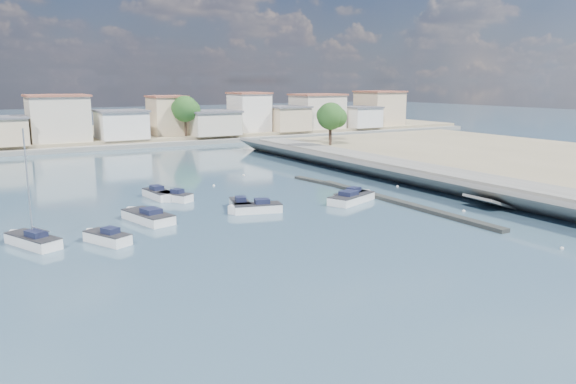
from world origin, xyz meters
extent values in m
plane|color=#315163|center=(0.00, 40.00, 0.00)|extent=(400.00, 400.00, 0.00)
cube|color=slate|center=(18.50, 13.00, 0.90)|extent=(5.00, 90.00, 1.80)
cube|color=slate|center=(14.15, 13.00, 0.90)|extent=(4.17, 90.00, 2.86)
cube|color=slate|center=(14.00, 4.00, 0.40)|extent=(5.31, 3.50, 1.94)
cube|color=black|center=(7.00, 10.00, 0.17)|extent=(1.00, 26.00, 0.35)
cube|color=black|center=(6.50, 24.00, 0.15)|extent=(2.00, 8.05, 0.30)
cube|color=gray|center=(0.00, 92.00, 0.70)|extent=(160.00, 40.00, 1.40)
cube|color=slate|center=(0.00, 71.00, 0.40)|extent=(160.00, 2.50, 0.80)
cube|color=beige|center=(-24.00, 75.00, 3.65)|extent=(7.00, 8.00, 4.50)
cube|color=#595960|center=(-24.00, 75.00, 6.08)|extent=(7.42, 8.48, 0.35)
cube|color=beige|center=(-15.00, 77.00, 5.40)|extent=(10.00, 9.00, 8.00)
cube|color=#99513D|center=(-15.00, 77.00, 9.58)|extent=(10.60, 9.54, 0.35)
cube|color=white|center=(-4.00, 76.00, 3.90)|extent=(8.50, 8.50, 5.00)
cube|color=#595960|center=(-4.00, 76.00, 6.58)|extent=(9.01, 9.01, 0.35)
cube|color=beige|center=(6.00, 79.00, 5.15)|extent=(6.50, 7.50, 7.50)
cube|color=#99513D|center=(6.00, 79.00, 9.08)|extent=(6.89, 7.95, 0.35)
cube|color=beige|center=(14.00, 75.00, 3.65)|extent=(9.50, 9.00, 4.50)
cube|color=#595960|center=(14.00, 75.00, 6.08)|extent=(10.07, 9.54, 0.35)
cube|color=white|center=(24.00, 78.00, 5.40)|extent=(7.00, 8.00, 8.00)
cube|color=#99513D|center=(24.00, 78.00, 9.58)|extent=(7.42, 8.48, 0.35)
cube|color=beige|center=(32.00, 76.00, 3.90)|extent=(8.00, 9.00, 5.00)
cube|color=#595960|center=(32.00, 76.00, 6.58)|extent=(8.48, 9.54, 0.35)
cube|color=beige|center=(41.00, 77.00, 5.15)|extent=(10.50, 8.50, 7.50)
cube|color=#99513D|center=(41.00, 77.00, 9.08)|extent=(11.13, 9.01, 0.35)
cube|color=white|center=(52.00, 75.00, 3.65)|extent=(7.50, 7.50, 4.50)
cube|color=#595960|center=(52.00, 75.00, 6.08)|extent=(7.95, 7.95, 0.35)
cube|color=beige|center=(60.00, 78.00, 5.40)|extent=(9.00, 9.50, 8.00)
cube|color=#99513D|center=(60.00, 78.00, 9.58)|extent=(9.54, 10.07, 0.35)
cylinder|color=#38281E|center=(-12.00, 78.00, 2.86)|extent=(0.44, 0.44, 2.93)
sphere|color=#1E4918|center=(-12.00, 78.00, 5.75)|extent=(4.16, 4.16, 4.16)
sphere|color=#1E4918|center=(-11.22, 77.48, 5.56)|extent=(3.12, 3.12, 3.12)
sphere|color=#1E4918|center=(-12.65, 78.39, 5.88)|extent=(2.86, 2.86, 2.86)
cylinder|color=#38281E|center=(8.00, 74.00, 3.20)|extent=(0.44, 0.44, 3.60)
sphere|color=#1E4918|center=(8.00, 74.00, 6.76)|extent=(5.12, 5.12, 5.12)
sphere|color=#1E4918|center=(8.96, 73.36, 6.52)|extent=(3.84, 3.84, 3.84)
sphere|color=#1E4918|center=(7.20, 74.48, 6.92)|extent=(3.52, 3.52, 3.52)
cylinder|color=#38281E|center=(24.00, 77.00, 2.97)|extent=(0.44, 0.44, 3.15)
sphere|color=#1E4918|center=(24.00, 77.00, 6.09)|extent=(4.48, 4.48, 4.48)
sphere|color=#1E4918|center=(24.84, 76.44, 5.88)|extent=(3.36, 3.36, 3.36)
sphere|color=#1E4918|center=(23.30, 77.42, 6.23)|extent=(3.08, 3.08, 3.08)
cylinder|color=#38281E|center=(40.00, 76.00, 2.75)|extent=(0.44, 0.44, 2.70)
sphere|color=#1E4918|center=(40.00, 76.00, 5.42)|extent=(3.84, 3.84, 3.84)
sphere|color=#1E4918|center=(40.72, 75.52, 5.24)|extent=(2.88, 2.88, 2.88)
sphere|color=#1E4918|center=(39.40, 76.36, 5.54)|extent=(2.64, 2.64, 2.64)
cylinder|color=#38281E|center=(22.00, 44.00, 3.38)|extent=(0.44, 0.44, 3.15)
sphere|color=#1E4918|center=(22.00, 44.00, 6.49)|extent=(4.48, 4.48, 4.48)
sphere|color=#1E4918|center=(22.84, 43.44, 6.28)|extent=(3.36, 3.36, 3.36)
sphere|color=#1E4918|center=(21.30, 44.42, 6.63)|extent=(3.08, 3.08, 3.08)
cylinder|color=#38281E|center=(26.00, 50.00, 3.26)|extent=(0.44, 0.44, 2.93)
sphere|color=#1E4918|center=(26.00, 50.00, 6.15)|extent=(4.16, 4.16, 4.16)
sphere|color=#1E4918|center=(26.78, 49.48, 5.96)|extent=(3.12, 3.12, 3.12)
sphere|color=#1E4918|center=(25.35, 50.39, 6.29)|extent=(2.86, 2.86, 2.86)
cube|color=white|center=(-21.55, 10.46, 0.30)|extent=(3.08, 4.21, 1.00)
cube|color=white|center=(-22.28, 11.99, 0.30)|extent=(1.39, 1.39, 1.00)
cube|color=#262628|center=(-21.55, 10.46, 0.80)|extent=(3.11, 4.23, 0.08)
cube|color=#1A1F3A|center=(-21.38, 10.11, 1.04)|extent=(1.37, 1.48, 0.48)
cube|color=white|center=(-7.81, 15.92, 0.30)|extent=(2.54, 4.12, 1.00)
cube|color=white|center=(-7.37, 17.50, 0.30)|extent=(1.50, 1.50, 1.00)
cube|color=#262628|center=(-7.81, 15.92, 0.80)|extent=(2.57, 4.13, 0.08)
cube|color=#1A1F3A|center=(-7.91, 15.55, 1.04)|extent=(1.24, 1.37, 0.48)
cube|color=white|center=(-7.03, 13.79, 0.30)|extent=(4.78, 2.84, 1.00)
cube|color=white|center=(-8.89, 14.30, 0.30)|extent=(1.65, 1.65, 1.00)
cube|color=#262628|center=(-7.03, 13.79, 0.80)|extent=(4.79, 2.87, 0.08)
cube|color=#1A1F3A|center=(-6.59, 13.67, 1.04)|extent=(1.58, 1.38, 0.48)
cube|color=white|center=(4.00, 13.87, 0.30)|extent=(4.41, 2.89, 1.00)
cube|color=white|center=(2.35, 13.31, 0.30)|extent=(1.59, 1.59, 1.00)
cube|color=#262628|center=(4.00, 13.87, 0.80)|extent=(4.42, 2.92, 0.08)
cube|color=#1A1F3A|center=(4.39, 14.00, 1.04)|extent=(1.49, 1.37, 0.48)
cube|color=white|center=(-16.92, 15.51, 0.30)|extent=(3.48, 5.88, 1.00)
cube|color=white|center=(-17.50, 17.80, 0.30)|extent=(2.12, 2.12, 1.00)
cube|color=#262628|center=(-16.92, 15.51, 0.80)|extent=(3.52, 5.90, 0.08)
cube|color=#1A1F3A|center=(-16.78, 14.98, 1.04)|extent=(1.72, 1.94, 0.48)
cube|color=white|center=(-12.02, 22.68, 0.30)|extent=(3.18, 3.98, 1.00)
cube|color=white|center=(-12.83, 24.06, 0.30)|extent=(1.29, 1.29, 1.00)
cube|color=#262628|center=(-12.02, 22.68, 0.80)|extent=(3.20, 4.00, 0.08)
cube|color=#1A1F3A|center=(-11.83, 22.36, 1.04)|extent=(1.37, 1.44, 0.48)
cube|color=white|center=(-13.02, 24.81, 0.30)|extent=(2.33, 4.85, 1.00)
cube|color=white|center=(-12.77, 22.81, 0.30)|extent=(1.75, 1.75, 1.00)
cube|color=#262628|center=(-13.02, 24.81, 0.80)|extent=(2.37, 4.85, 0.08)
cube|color=#1A1F3A|center=(-13.08, 25.28, 1.04)|extent=(1.26, 1.53, 0.48)
cube|color=white|center=(3.28, 12.91, 0.30)|extent=(6.11, 4.22, 1.00)
cube|color=white|center=(5.54, 13.84, 0.30)|extent=(2.06, 2.06, 1.00)
cube|color=#262628|center=(3.28, 12.91, 0.80)|extent=(6.13, 4.26, 0.08)
cube|color=#1A1F3A|center=(2.75, 12.70, 1.04)|extent=(2.10, 1.93, 0.48)
cube|color=white|center=(-26.54, 12.44, 0.30)|extent=(3.64, 5.35, 1.00)
cube|color=white|center=(-27.46, 14.49, 0.30)|extent=(1.55, 1.55, 1.00)
cube|color=#262628|center=(-26.54, 12.44, 0.80)|extent=(3.67, 5.37, 0.08)
cube|color=#1A1F3A|center=(-26.33, 11.98, 1.04)|extent=(1.59, 1.83, 0.48)
cylinder|color=silver|center=(-26.54, 12.44, 4.80)|extent=(0.12, 0.12, 8.00)
cylinder|color=silver|center=(-26.05, 11.35, 1.50)|extent=(1.05, 2.22, 0.08)
sphere|color=white|center=(9.93, 4.17, 0.05)|extent=(0.31, 0.31, 0.31)
sphere|color=white|center=(5.60, 13.42, 0.05)|extent=(0.31, 0.31, 0.31)
sphere|color=white|center=(6.91, -8.00, 0.05)|extent=(0.31, 0.31, 0.31)
sphere|color=white|center=(13.00, 17.02, 0.05)|extent=(0.31, 0.31, 0.31)
sphere|color=white|center=(-5.36, 28.21, 0.05)|extent=(0.31, 0.31, 0.31)
sphere|color=white|center=(0.89, 33.16, 0.05)|extent=(0.31, 0.31, 0.31)
camera|label=1|loc=(-30.40, -32.04, 12.14)|focal=35.00mm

